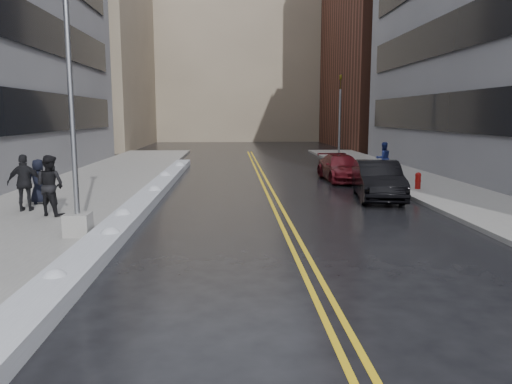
{
  "coord_description": "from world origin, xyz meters",
  "views": [
    {
      "loc": [
        0.83,
        -11.3,
        3.35
      ],
      "look_at": [
        1.48,
        1.96,
        1.3
      ],
      "focal_mm": 35.0,
      "sensor_mm": 36.0,
      "label": 1
    }
  ],
  "objects": [
    {
      "name": "sidewalk_west",
      "position": [
        -5.75,
        10.0,
        0.07
      ],
      "size": [
        5.5,
        50.0,
        0.15
      ],
      "primitive_type": "cube",
      "color": "gray",
      "rests_on": "ground"
    },
    {
      "name": "building_east_far",
      "position": [
        19.0,
        42.0,
        14.0
      ],
      "size": [
        14.0,
        20.0,
        28.0
      ],
      "primitive_type": "cube",
      "color": "#562D21",
      "rests_on": "ground"
    },
    {
      "name": "sidewalk_east",
      "position": [
        10.0,
        10.0,
        0.07
      ],
      "size": [
        4.0,
        50.0,
        0.15
      ],
      "primitive_type": "cube",
      "color": "gray",
      "rests_on": "ground"
    },
    {
      "name": "building_far",
      "position": [
        2.0,
        60.0,
        11.0
      ],
      "size": [
        36.0,
        16.0,
        22.0
      ],
      "primitive_type": "cube",
      "color": "gray",
      "rests_on": "ground"
    },
    {
      "name": "ground",
      "position": [
        0.0,
        0.0,
        0.0
      ],
      "size": [
        160.0,
        160.0,
        0.0
      ],
      "primitive_type": "plane",
      "color": "black",
      "rests_on": "ground"
    },
    {
      "name": "lamppost",
      "position": [
        -3.3,
        2.0,
        2.53
      ],
      "size": [
        0.65,
        0.65,
        7.62
      ],
      "color": "gray",
      "rests_on": "sidewalk_west"
    },
    {
      "name": "car_black",
      "position": [
        6.69,
        8.26,
        0.77
      ],
      "size": [
        2.24,
        4.84,
        1.54
      ],
      "primitive_type": "imported",
      "rotation": [
        0.0,
        0.0,
        -0.13
      ],
      "color": "black",
      "rests_on": "ground"
    },
    {
      "name": "pedestrian_c",
      "position": [
        -6.17,
        7.02,
        0.97
      ],
      "size": [
        0.92,
        0.75,
        1.64
      ],
      "primitive_type": "imported",
      "rotation": [
        0.0,
        0.0,
        3.46
      ],
      "color": "black",
      "rests_on": "sidewalk_west"
    },
    {
      "name": "building_west_far",
      "position": [
        -15.5,
        44.0,
        9.0
      ],
      "size": [
        14.0,
        22.0,
        18.0
      ],
      "primitive_type": "cube",
      "color": "gray",
      "rests_on": "ground"
    },
    {
      "name": "snow_ridge",
      "position": [
        -2.45,
        8.0,
        0.17
      ],
      "size": [
        0.9,
        30.0,
        0.34
      ],
      "primitive_type": "cube",
      "color": "silver",
      "rests_on": "ground"
    },
    {
      "name": "lane_line_left",
      "position": [
        2.35,
        10.0,
        0.0
      ],
      "size": [
        0.12,
        50.0,
        0.01
      ],
      "primitive_type": "cube",
      "color": "gold",
      "rests_on": "ground"
    },
    {
      "name": "traffic_signal",
      "position": [
        8.5,
        24.0,
        3.4
      ],
      "size": [
        0.16,
        0.2,
        6.0
      ],
      "color": "gray",
      "rests_on": "sidewalk_east"
    },
    {
      "name": "pedestrian_d",
      "position": [
        -6.1,
        5.62,
        1.11
      ],
      "size": [
        1.17,
        0.61,
        1.91
      ],
      "primitive_type": "imported",
      "rotation": [
        0.0,
        0.0,
        3.28
      ],
      "color": "black",
      "rests_on": "sidewalk_west"
    },
    {
      "name": "car_maroon",
      "position": [
        6.49,
        14.05,
        0.66
      ],
      "size": [
        2.03,
        4.62,
        1.32
      ],
      "primitive_type": "imported",
      "rotation": [
        0.0,
        0.0,
        0.04
      ],
      "color": "#460B11",
      "rests_on": "ground"
    },
    {
      "name": "pedestrian_b",
      "position": [
        -4.98,
        4.8,
        1.13
      ],
      "size": [
        1.15,
        1.03,
        1.95
      ],
      "primitive_type": "imported",
      "rotation": [
        0.0,
        0.0,
        2.78
      ],
      "color": "black",
      "rests_on": "sidewalk_west"
    },
    {
      "name": "fire_hydrant",
      "position": [
        9.0,
        10.0,
        0.55
      ],
      "size": [
        0.26,
        0.26,
        0.73
      ],
      "color": "maroon",
      "rests_on": "sidewalk_east"
    },
    {
      "name": "lane_line_right",
      "position": [
        2.65,
        10.0,
        0.0
      ],
      "size": [
        0.12,
        50.0,
        0.01
      ],
      "primitive_type": "cube",
      "color": "gold",
      "rests_on": "ground"
    },
    {
      "name": "pedestrian_east",
      "position": [
        9.07,
        15.34,
        1.03
      ],
      "size": [
        0.96,
        0.81,
        1.76
      ],
      "primitive_type": "imported",
      "rotation": [
        0.0,
        0.0,
        3.32
      ],
      "color": "navy",
      "rests_on": "sidewalk_east"
    }
  ]
}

